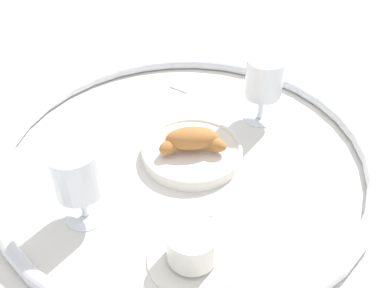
{
  "coord_description": "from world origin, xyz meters",
  "views": [
    {
      "loc": [
        0.06,
        0.61,
        0.54
      ],
      "look_at": [
        -0.01,
        -0.0,
        0.03
      ],
      "focal_mm": 39.73,
      "sensor_mm": 36.0,
      "label": 1
    }
  ],
  "objects_px": {
    "pastry_plate": "(192,151)",
    "coffee_cup_near": "(193,247)",
    "sugar_packet": "(183,86)",
    "juice_glass_right": "(77,176)",
    "croissant_large": "(192,140)",
    "juice_glass_left": "(264,81)"
  },
  "relations": [
    {
      "from": "juice_glass_left",
      "to": "juice_glass_right",
      "type": "distance_m",
      "value": 0.42
    },
    {
      "from": "coffee_cup_near",
      "to": "sugar_packet",
      "type": "bearing_deg",
      "value": -94.26
    },
    {
      "from": "juice_glass_right",
      "to": "sugar_packet",
      "type": "height_order",
      "value": "juice_glass_right"
    },
    {
      "from": "pastry_plate",
      "to": "juice_glass_right",
      "type": "bearing_deg",
      "value": 33.54
    },
    {
      "from": "pastry_plate",
      "to": "croissant_large",
      "type": "xyz_separation_m",
      "value": [
        0.0,
        0.0,
        0.03
      ]
    },
    {
      "from": "pastry_plate",
      "to": "coffee_cup_near",
      "type": "bearing_deg",
      "value": 83.18
    },
    {
      "from": "juice_glass_left",
      "to": "sugar_packet",
      "type": "bearing_deg",
      "value": -43.66
    },
    {
      "from": "coffee_cup_near",
      "to": "sugar_packet",
      "type": "height_order",
      "value": "coffee_cup_near"
    },
    {
      "from": "pastry_plate",
      "to": "coffee_cup_near",
      "type": "distance_m",
      "value": 0.23
    },
    {
      "from": "croissant_large",
      "to": "juice_glass_right",
      "type": "distance_m",
      "value": 0.23
    },
    {
      "from": "coffee_cup_near",
      "to": "juice_glass_left",
      "type": "height_order",
      "value": "juice_glass_left"
    },
    {
      "from": "coffee_cup_near",
      "to": "juice_glass_right",
      "type": "xyz_separation_m",
      "value": [
        0.16,
        -0.1,
        0.07
      ]
    },
    {
      "from": "sugar_packet",
      "to": "coffee_cup_near",
      "type": "bearing_deg",
      "value": 126.53
    },
    {
      "from": "croissant_large",
      "to": "sugar_packet",
      "type": "relative_size",
      "value": 2.74
    },
    {
      "from": "juice_glass_left",
      "to": "juice_glass_right",
      "type": "xyz_separation_m",
      "value": [
        0.35,
        0.23,
        -0.0
      ]
    },
    {
      "from": "croissant_large",
      "to": "coffee_cup_near",
      "type": "height_order",
      "value": "croissant_large"
    },
    {
      "from": "croissant_large",
      "to": "juice_glass_left",
      "type": "bearing_deg",
      "value": -146.09
    },
    {
      "from": "croissant_large",
      "to": "sugar_packet",
      "type": "bearing_deg",
      "value": -91.86
    },
    {
      "from": "croissant_large",
      "to": "juice_glass_right",
      "type": "height_order",
      "value": "juice_glass_right"
    },
    {
      "from": "pastry_plate",
      "to": "coffee_cup_near",
      "type": "xyz_separation_m",
      "value": [
        0.03,
        0.23,
        0.01
      ]
    },
    {
      "from": "coffee_cup_near",
      "to": "juice_glass_right",
      "type": "bearing_deg",
      "value": -32.2
    },
    {
      "from": "juice_glass_right",
      "to": "sugar_packet",
      "type": "xyz_separation_m",
      "value": [
        -0.2,
        -0.37,
        -0.09
      ]
    }
  ]
}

